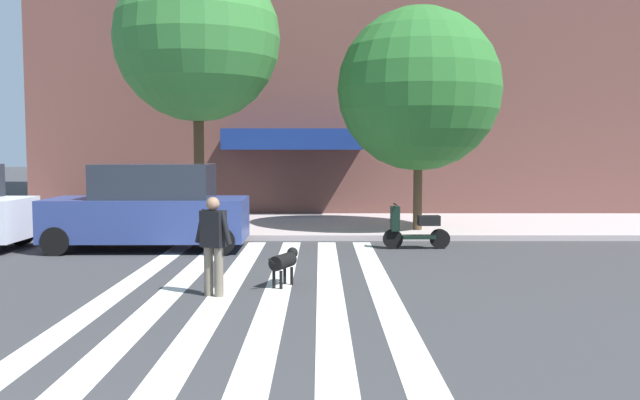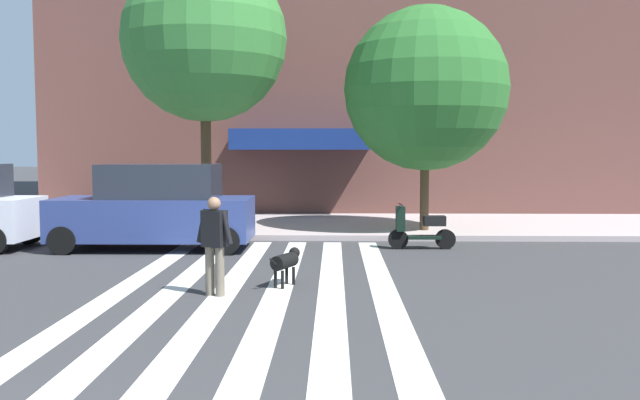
{
  "view_description": "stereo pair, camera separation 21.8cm",
  "coord_description": "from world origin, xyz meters",
  "px_view_note": "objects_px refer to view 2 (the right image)",
  "views": [
    {
      "loc": [
        2.6,
        -3.45,
        2.42
      ],
      "look_at": [
        2.56,
        8.4,
        1.51
      ],
      "focal_mm": 37.26,
      "sensor_mm": 36.0,
      "label": 1
    },
    {
      "loc": [
        2.82,
        -3.44,
        2.42
      ],
      "look_at": [
        2.56,
        8.4,
        1.51
      ],
      "focal_mm": 37.26,
      "sensor_mm": 36.0,
      "label": 2
    }
  ],
  "objects_px": {
    "parked_car_behind_first": "(155,208)",
    "pedestrian_dog_walker": "(214,240)",
    "parked_scooter": "(422,229)",
    "street_tree_middle": "(426,89)",
    "street_tree_nearest": "(205,40)",
    "dog_on_leash": "(286,261)"
  },
  "relations": [
    {
      "from": "parked_car_behind_first",
      "to": "pedestrian_dog_walker",
      "type": "bearing_deg",
      "value": -65.15
    },
    {
      "from": "parked_car_behind_first",
      "to": "parked_scooter",
      "type": "distance_m",
      "value": 6.45
    },
    {
      "from": "parked_car_behind_first",
      "to": "street_tree_middle",
      "type": "bearing_deg",
      "value": 22.15
    },
    {
      "from": "parked_scooter",
      "to": "street_tree_nearest",
      "type": "xyz_separation_m",
      "value": [
        -5.81,
        3.06,
        5.04
      ]
    },
    {
      "from": "street_tree_middle",
      "to": "dog_on_leash",
      "type": "xyz_separation_m",
      "value": [
        -3.38,
        -7.02,
        -3.63
      ]
    },
    {
      "from": "street_tree_middle",
      "to": "dog_on_leash",
      "type": "bearing_deg",
      "value": -115.69
    },
    {
      "from": "parked_car_behind_first",
      "to": "street_tree_nearest",
      "type": "bearing_deg",
      "value": 79.19
    },
    {
      "from": "parked_car_behind_first",
      "to": "dog_on_leash",
      "type": "height_order",
      "value": "parked_car_behind_first"
    },
    {
      "from": "parked_car_behind_first",
      "to": "dog_on_leash",
      "type": "bearing_deg",
      "value": -50.82
    },
    {
      "from": "street_tree_nearest",
      "to": "street_tree_middle",
      "type": "bearing_deg",
      "value": -4.1
    },
    {
      "from": "parked_scooter",
      "to": "dog_on_leash",
      "type": "xyz_separation_m",
      "value": [
        -2.97,
        -4.41,
        -0.04
      ]
    },
    {
      "from": "pedestrian_dog_walker",
      "to": "street_tree_nearest",
      "type": "bearing_deg",
      "value": 101.76
    },
    {
      "from": "parked_car_behind_first",
      "to": "parked_scooter",
      "type": "bearing_deg",
      "value": 1.5
    },
    {
      "from": "parked_scooter",
      "to": "pedestrian_dog_walker",
      "type": "distance_m",
      "value": 6.65
    },
    {
      "from": "parked_car_behind_first",
      "to": "street_tree_middle",
      "type": "height_order",
      "value": "street_tree_middle"
    },
    {
      "from": "parked_car_behind_first",
      "to": "pedestrian_dog_walker",
      "type": "relative_size",
      "value": 2.88
    },
    {
      "from": "street_tree_middle",
      "to": "dog_on_leash",
      "type": "height_order",
      "value": "street_tree_middle"
    },
    {
      "from": "pedestrian_dog_walker",
      "to": "dog_on_leash",
      "type": "relative_size",
      "value": 1.75
    },
    {
      "from": "pedestrian_dog_walker",
      "to": "dog_on_leash",
      "type": "bearing_deg",
      "value": 35.94
    },
    {
      "from": "street_tree_nearest",
      "to": "parked_car_behind_first",
      "type": "bearing_deg",
      "value": -100.81
    },
    {
      "from": "parked_car_behind_first",
      "to": "street_tree_nearest",
      "type": "distance_m",
      "value": 5.6
    },
    {
      "from": "parked_car_behind_first",
      "to": "pedestrian_dog_walker",
      "type": "xyz_separation_m",
      "value": [
        2.34,
        -5.05,
        -0.07
      ]
    }
  ]
}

